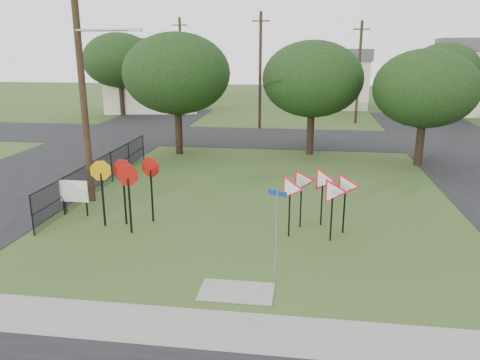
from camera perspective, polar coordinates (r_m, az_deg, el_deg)
name	(u,v)px	position (r m, az deg, el deg)	size (l,w,h in m)	color
ground	(247,254)	(15.09, 0.91, -9.06)	(140.00, 140.00, 0.00)	#2C471A
sidewalk	(225,330)	(11.45, -1.82, -17.83)	(30.00, 1.60, 0.02)	gray
street_left	(56,166)	(27.99, -21.51, 1.64)	(8.00, 50.00, 0.02)	black
street_far	(281,138)	(34.22, 5.08, 5.12)	(60.00, 8.00, 0.02)	black
curb_pad	(236,292)	(12.97, -0.44, -13.46)	(2.00, 1.20, 0.02)	gray
street_name_sign	(277,230)	(12.86, 4.50, -6.10)	(0.52, 0.24, 2.69)	gray
stop_sign_cluster	(126,178)	(17.28, -13.72, 0.27)	(2.36, 1.41, 2.50)	black
yield_sign_cluster	(318,188)	(16.49, 9.54, -0.93)	(2.85, 1.64, 2.25)	black
info_board	(74,192)	(19.22, -19.59, -1.43)	(1.14, 0.06, 1.43)	black
utility_pole_main	(83,77)	(20.18, -18.61, 11.81)	(3.55, 0.33, 10.00)	#3A281A
far_pole_a	(260,70)	(37.80, 2.48, 13.20)	(1.40, 0.24, 9.00)	#3A281A
far_pole_b	(359,72)	(41.85, 14.28, 12.66)	(1.40, 0.24, 8.50)	#3A281A
far_pole_c	(181,67)	(45.15, -7.19, 13.53)	(1.40, 0.24, 9.00)	#3A281A
fence_run	(102,172)	(22.59, -16.51, 0.92)	(0.05, 11.55, 1.50)	black
house_left	(154,74)	(50.17, -10.47, 12.53)	(10.58, 8.88, 7.20)	beige
house_mid	(328,77)	(53.73, 10.71, 12.19)	(8.40, 8.40, 6.20)	beige
house_right	(475,76)	(52.27, 26.74, 11.27)	(8.30, 8.30, 7.20)	beige
tree_near_left	(177,74)	(28.67, -7.73, 12.73)	(6.40, 6.40, 7.27)	black
tree_near_mid	(313,79)	(28.64, 8.84, 12.05)	(6.00, 6.00, 6.80)	black
tree_near_right	(426,89)	(27.41, 21.69, 10.31)	(5.60, 5.60, 6.33)	black
tree_far_left	(119,60)	(47.04, -14.51, 13.95)	(6.80, 6.80, 7.73)	black
tree_far_right	(445,68)	(47.25, 23.70, 12.38)	(6.00, 6.00, 6.80)	black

